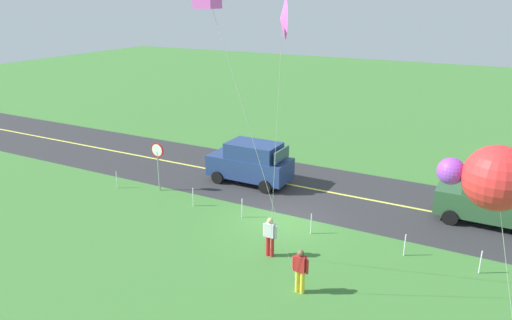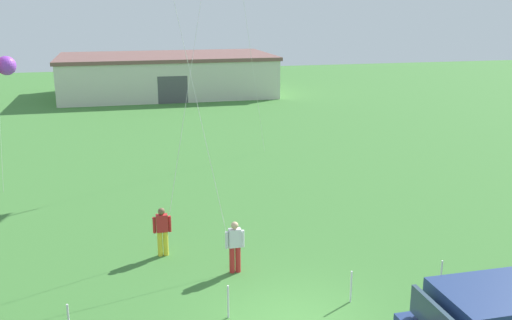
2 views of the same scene
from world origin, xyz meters
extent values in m
cube|color=#3D7533|center=(0.00, 0.00, -0.05)|extent=(120.00, 120.00, 0.10)
cube|color=#2D2D30|center=(0.00, -4.00, 0.00)|extent=(120.00, 7.00, 0.00)
cube|color=#E5E04C|center=(0.00, -4.00, 0.01)|extent=(120.00, 0.16, 0.00)
cube|color=navy|center=(3.60, -3.30, 0.89)|extent=(4.40, 1.90, 1.10)
cube|color=navy|center=(3.35, -3.30, 1.84)|extent=(2.73, 1.75, 0.80)
cube|color=#334756|center=(4.43, -3.30, 1.84)|extent=(0.10, 1.62, 0.64)
cube|color=#334756|center=(1.73, -3.30, 1.84)|extent=(0.10, 1.62, 0.60)
cylinder|color=black|center=(5.03, -2.35, 0.34)|extent=(0.68, 0.22, 0.68)
cylinder|color=black|center=(5.03, -4.25, 0.34)|extent=(0.68, 0.22, 0.68)
cylinder|color=black|center=(2.17, -2.35, 0.34)|extent=(0.68, 0.22, 0.68)
cylinder|color=black|center=(2.17, -4.25, 0.34)|extent=(0.68, 0.22, 0.68)
cube|color=#2D5633|center=(-8.02, -3.93, 0.89)|extent=(4.40, 1.90, 1.10)
cube|color=#2D5633|center=(-8.27, -3.93, 1.84)|extent=(2.73, 1.75, 0.80)
cube|color=#334756|center=(-7.19, -3.93, 1.84)|extent=(0.10, 1.62, 0.64)
cylinder|color=black|center=(-6.59, -2.98, 0.34)|extent=(0.68, 0.22, 0.68)
cylinder|color=black|center=(-6.59, -4.88, 0.34)|extent=(0.68, 0.22, 0.68)
cylinder|color=gray|center=(7.13, -0.10, 1.05)|extent=(0.08, 0.08, 2.10)
cylinder|color=red|center=(7.13, -0.10, 2.18)|extent=(0.76, 0.04, 0.76)
cylinder|color=white|center=(7.13, -0.07, 2.18)|extent=(0.62, 0.01, 0.62)
cylinder|color=red|center=(-0.96, 3.17, 0.41)|extent=(0.16, 0.16, 0.82)
cylinder|color=red|center=(-0.78, 3.17, 0.41)|extent=(0.16, 0.16, 0.82)
cube|color=silver|center=(-0.87, 3.17, 1.10)|extent=(0.36, 0.22, 0.56)
cylinder|color=silver|center=(-1.11, 3.17, 1.05)|extent=(0.10, 0.10, 0.52)
cylinder|color=silver|center=(-0.63, 3.17, 1.05)|extent=(0.10, 0.10, 0.52)
sphere|color=#D8AD84|center=(-0.87, 3.17, 1.49)|extent=(0.22, 0.22, 0.22)
cylinder|color=yellow|center=(-2.94, 4.87, 0.41)|extent=(0.16, 0.16, 0.82)
cylinder|color=yellow|center=(-2.76, 4.87, 0.41)|extent=(0.16, 0.16, 0.82)
cube|color=red|center=(-2.85, 4.87, 1.10)|extent=(0.36, 0.22, 0.56)
cylinder|color=red|center=(-3.09, 4.87, 1.05)|extent=(0.10, 0.10, 0.52)
cylinder|color=red|center=(-2.61, 4.87, 1.05)|extent=(0.10, 0.10, 0.52)
sphere|color=brown|center=(-2.85, 4.87, 1.49)|extent=(0.22, 0.22, 0.22)
cylinder|color=silver|center=(-1.62, 4.36, 4.44)|extent=(1.51, 2.39, 8.89)
cone|color=#D859BF|center=(-2.36, 5.55, 8.89)|extent=(0.72, 1.02, 1.10)
cylinder|color=silver|center=(-1.84, 5.88, 4.81)|extent=(2.05, 2.04, 9.62)
cube|color=#D859BF|center=(-0.82, 6.89, 9.36)|extent=(0.56, 0.56, 0.36)
cylinder|color=silver|center=(-8.86, 6.84, 2.94)|extent=(1.38, 0.80, 5.88)
sphere|color=red|center=(-8.17, 7.23, 5.88)|extent=(1.40, 1.40, 1.40)
sphere|color=purple|center=(-7.27, 7.23, 5.88)|extent=(0.60, 0.60, 0.60)
cylinder|color=silver|center=(-8.09, 0.70, 0.45)|extent=(0.05, 0.05, 0.90)
cylinder|color=silver|center=(-5.43, 0.70, 0.45)|extent=(0.05, 0.05, 0.90)
cylinder|color=silver|center=(-1.57, 0.70, 0.45)|extent=(0.05, 0.05, 0.90)
cylinder|color=silver|center=(1.77, 0.70, 0.45)|extent=(0.05, 0.05, 0.90)
cylinder|color=silver|center=(4.46, 0.70, 0.45)|extent=(0.05, 0.05, 0.90)
cylinder|color=silver|center=(9.29, 0.70, 0.45)|extent=(0.05, 0.05, 0.90)
camera|label=1|loc=(-8.22, 17.97, 9.47)|focal=33.97mm
camera|label=2|loc=(-3.98, -12.02, 7.70)|focal=39.91mm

